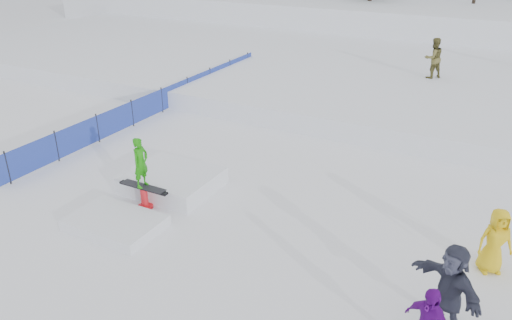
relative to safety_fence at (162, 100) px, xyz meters
The scene contains 8 objects.
ground 9.28m from the safety_fence, 45.44° to the right, with size 120.00×120.00×0.00m, color white.
snow_berm 24.29m from the safety_fence, 74.48° to the left, with size 60.00×14.00×2.40m, color white.
snow_midrise 11.43m from the safety_fence, 55.34° to the left, with size 50.00×18.00×0.80m, color white.
safety_fence is the anchor object (origin of this frame).
walker_olive 12.65m from the safety_fence, 40.19° to the left, with size 0.91×0.71×1.87m, color brown.
spectator_yellow 14.49m from the safety_fence, 21.62° to the right, with size 0.78×0.51×1.59m, color yellow.
spectator_dark 14.96m from the safety_fence, 30.91° to the right, with size 1.73×0.55×1.86m, color #333649.
jib_rail_feature 7.76m from the safety_fence, 53.39° to the right, with size 2.60×4.40×2.11m.
Camera 1 is at (6.63, -9.55, 7.11)m, focal length 35.00 mm.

